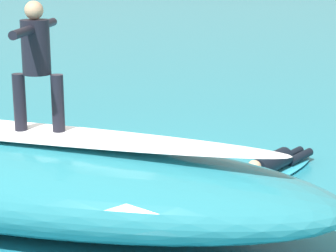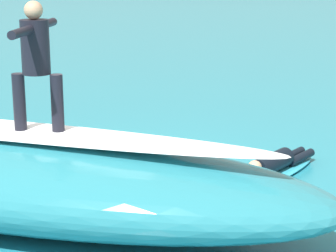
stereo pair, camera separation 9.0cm
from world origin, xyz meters
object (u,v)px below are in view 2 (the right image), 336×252
at_px(surfer_riding, 36,57).
at_px(surfboard_riding, 40,134).
at_px(surfboard_paddling, 272,175).
at_px(surfer_paddling, 277,162).

bearing_deg(surfer_riding, surfboard_riding, -22.81).
relative_size(surfboard_riding, surfer_riding, 1.15).
bearing_deg(surfboard_paddling, surfer_riding, -23.44).
height_order(surfer_riding, surfboard_paddling, surfer_riding).
height_order(surfboard_riding, surfboard_paddling, surfboard_riding).
distance_m(surfboard_riding, surfer_riding, 0.98).
bearing_deg(surfboard_paddling, surfer_paddling, -180.00).
bearing_deg(surfboard_riding, surfboard_paddling, -145.07).
height_order(surfboard_riding, surfer_riding, surfer_riding).
relative_size(surfboard_riding, surfer_paddling, 1.06).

